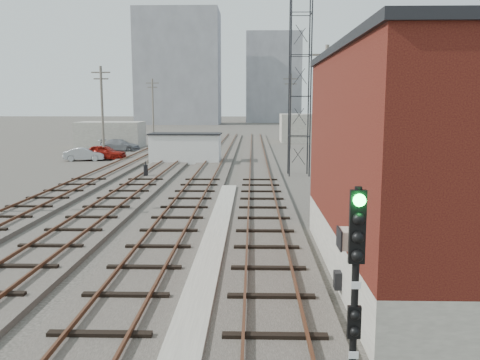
{
  "coord_description": "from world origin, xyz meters",
  "views": [
    {
      "loc": [
        1.98,
        -3.85,
        5.44
      ],
      "look_at": [
        1.44,
        17.71,
        2.2
      ],
      "focal_mm": 38.0,
      "sensor_mm": 36.0,
      "label": 1
    }
  ],
  "objects_px": {
    "site_trailer": "(186,148)",
    "car_red": "(104,152)",
    "car_silver": "(84,154)",
    "switch_stand": "(146,171)",
    "car_grey": "(120,145)",
    "signal_mast": "(355,287)"
  },
  "relations": [
    {
      "from": "site_trailer",
      "to": "car_red",
      "type": "height_order",
      "value": "site_trailer"
    },
    {
      "from": "car_red",
      "to": "car_silver",
      "type": "bearing_deg",
      "value": 123.32
    },
    {
      "from": "car_silver",
      "to": "switch_stand",
      "type": "bearing_deg",
      "value": -151.72
    },
    {
      "from": "site_trailer",
      "to": "car_grey",
      "type": "relative_size",
      "value": 1.41
    },
    {
      "from": "switch_stand",
      "to": "signal_mast",
      "type": "bearing_deg",
      "value": -93.5
    },
    {
      "from": "site_trailer",
      "to": "car_red",
      "type": "xyz_separation_m",
      "value": [
        -8.39,
        2.54,
        -0.66
      ]
    },
    {
      "from": "car_silver",
      "to": "car_grey",
      "type": "bearing_deg",
      "value": -11.87
    },
    {
      "from": "car_grey",
      "to": "site_trailer",
      "type": "bearing_deg",
      "value": -135.52
    },
    {
      "from": "switch_stand",
      "to": "car_grey",
      "type": "height_order",
      "value": "car_grey"
    },
    {
      "from": "site_trailer",
      "to": "car_silver",
      "type": "xyz_separation_m",
      "value": [
        -10.03,
        1.6,
        -0.77
      ]
    },
    {
      "from": "car_red",
      "to": "car_grey",
      "type": "bearing_deg",
      "value": 8.84
    },
    {
      "from": "switch_stand",
      "to": "car_silver",
      "type": "bearing_deg",
      "value": 104.15
    },
    {
      "from": "signal_mast",
      "to": "site_trailer",
      "type": "distance_m",
      "value": 39.39
    },
    {
      "from": "site_trailer",
      "to": "switch_stand",
      "type": "bearing_deg",
      "value": -98.66
    },
    {
      "from": "signal_mast",
      "to": "site_trailer",
      "type": "height_order",
      "value": "signal_mast"
    },
    {
      "from": "switch_stand",
      "to": "site_trailer",
      "type": "height_order",
      "value": "site_trailer"
    },
    {
      "from": "site_trailer",
      "to": "car_grey",
      "type": "height_order",
      "value": "site_trailer"
    },
    {
      "from": "car_silver",
      "to": "site_trailer",
      "type": "bearing_deg",
      "value": -106.94
    },
    {
      "from": "signal_mast",
      "to": "car_silver",
      "type": "relative_size",
      "value": 1.09
    },
    {
      "from": "site_trailer",
      "to": "car_grey",
      "type": "bearing_deg",
      "value": 128.51
    },
    {
      "from": "car_grey",
      "to": "switch_stand",
      "type": "bearing_deg",
      "value": -153.89
    },
    {
      "from": "switch_stand",
      "to": "car_red",
      "type": "bearing_deg",
      "value": 96.49
    }
  ]
}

